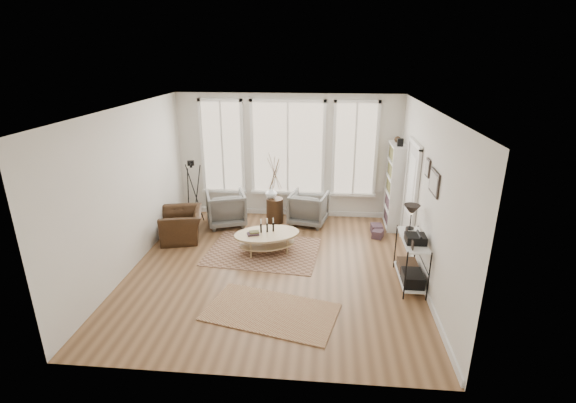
# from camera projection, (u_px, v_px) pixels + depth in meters

# --- Properties ---
(room) EXTENTS (5.50, 5.54, 2.90)m
(room) POSITION_uv_depth(u_px,v_px,m) (275.00, 195.00, 7.24)
(room) COLOR olive
(room) RESTS_ON ground
(bay_window) EXTENTS (4.14, 0.12, 2.24)m
(bay_window) POSITION_uv_depth(u_px,v_px,m) (288.00, 150.00, 9.70)
(bay_window) COLOR #D4B58C
(bay_window) RESTS_ON ground
(door) EXTENTS (0.09, 1.06, 2.22)m
(door) POSITION_uv_depth(u_px,v_px,m) (411.00, 195.00, 8.17)
(door) COLOR silver
(door) RESTS_ON ground
(bookcase) EXTENTS (0.31, 0.85, 2.06)m
(bookcase) POSITION_uv_depth(u_px,v_px,m) (395.00, 186.00, 9.25)
(bookcase) COLOR white
(bookcase) RESTS_ON ground
(low_shelf) EXTENTS (0.38, 1.08, 1.30)m
(low_shelf) POSITION_uv_depth(u_px,v_px,m) (411.00, 256.00, 7.04)
(low_shelf) COLOR white
(low_shelf) RESTS_ON ground
(wall_art) EXTENTS (0.04, 0.88, 0.44)m
(wall_art) POSITION_uv_depth(u_px,v_px,m) (432.00, 178.00, 6.59)
(wall_art) COLOR black
(wall_art) RESTS_ON ground
(rug_main) EXTENTS (2.30, 1.81, 0.01)m
(rug_main) POSITION_uv_depth(u_px,v_px,m) (263.00, 251.00, 8.33)
(rug_main) COLOR brown
(rug_main) RESTS_ON ground
(rug_runner) EXTENTS (2.17, 1.53, 0.01)m
(rug_runner) POSITION_uv_depth(u_px,v_px,m) (271.00, 312.00, 6.38)
(rug_runner) COLOR brown
(rug_runner) RESTS_ON ground
(coffee_table) EXTENTS (1.49, 1.20, 0.59)m
(coffee_table) POSITION_uv_depth(u_px,v_px,m) (267.00, 237.00, 8.22)
(coffee_table) COLOR tan
(coffee_table) RESTS_ON ground
(armchair_left) EXTENTS (1.08, 1.09, 0.78)m
(armchair_left) POSITION_uv_depth(u_px,v_px,m) (226.00, 208.00, 9.52)
(armchair_left) COLOR slate
(armchair_left) RESTS_ON ground
(armchair_right) EXTENTS (0.96, 0.98, 0.75)m
(armchair_right) POSITION_uv_depth(u_px,v_px,m) (308.00, 208.00, 9.58)
(armchair_right) COLOR slate
(armchair_right) RESTS_ON ground
(side_table) EXTENTS (0.39, 0.39, 1.63)m
(side_table) POSITION_uv_depth(u_px,v_px,m) (275.00, 190.00, 9.51)
(side_table) COLOR #372212
(side_table) RESTS_ON ground
(vase) EXTENTS (0.30, 0.30, 0.26)m
(vase) POSITION_uv_depth(u_px,v_px,m) (271.00, 193.00, 9.57)
(vase) COLOR silver
(vase) RESTS_ON side_table
(accent_chair) EXTENTS (1.16, 1.08, 0.63)m
(accent_chair) POSITION_uv_depth(u_px,v_px,m) (182.00, 225.00, 8.82)
(accent_chair) COLOR #372212
(accent_chair) RESTS_ON ground
(tripod_camera) EXTENTS (0.52, 0.52, 1.47)m
(tripod_camera) POSITION_uv_depth(u_px,v_px,m) (193.00, 195.00, 9.56)
(tripod_camera) COLOR black
(tripod_camera) RESTS_ON ground
(book_stack_near) EXTENTS (0.25, 0.31, 0.19)m
(book_stack_near) POSITION_uv_depth(u_px,v_px,m) (377.00, 229.00, 9.17)
(book_stack_near) COLOR brown
(book_stack_near) RESTS_ON ground
(book_stack_far) EXTENTS (0.29, 0.32, 0.17)m
(book_stack_far) POSITION_uv_depth(u_px,v_px,m) (378.00, 234.00, 8.94)
(book_stack_far) COLOR brown
(book_stack_far) RESTS_ON ground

